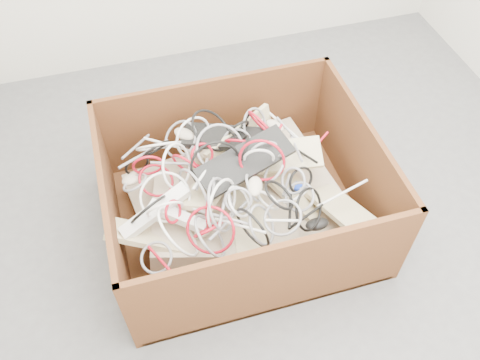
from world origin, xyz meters
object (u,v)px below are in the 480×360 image
object	(u,v)px
power_strip_left	(155,211)
power_strip_right	(177,216)
vga_plug	(300,187)
cardboard_box	(238,206)

from	to	relation	value
power_strip_left	power_strip_right	distance (m)	0.10
vga_plug	cardboard_box	bearing A→B (deg)	-174.38
power_strip_left	vga_plug	distance (m)	0.63
cardboard_box	power_strip_right	distance (m)	0.38
vga_plug	power_strip_right	bearing A→B (deg)	-147.90
cardboard_box	power_strip_left	size ratio (longest dim) A/B	3.63
power_strip_left	vga_plug	world-z (taller)	power_strip_left
cardboard_box	power_strip_right	size ratio (longest dim) A/B	4.66
power_strip_left	power_strip_right	size ratio (longest dim) A/B	1.29
power_strip_right	vga_plug	xyz separation A→B (m)	(0.55, 0.00, 0.00)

